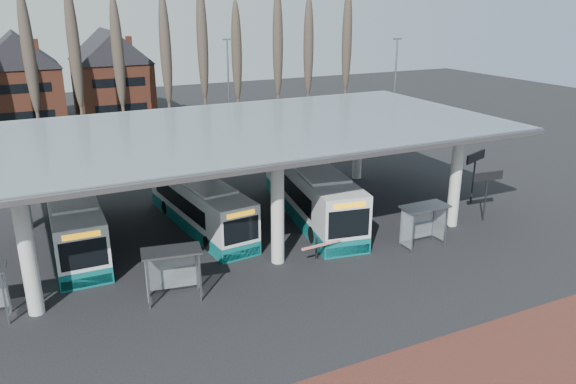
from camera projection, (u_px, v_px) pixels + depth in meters
name	position (u px, v px, depth m)	size (l,w,h in m)	color
ground	(299.00, 281.00, 28.16)	(140.00, 140.00, 0.00)	black
station_canopy	(238.00, 138.00, 33.13)	(32.00, 16.00, 6.34)	silver
poplar_row	(143.00, 51.00, 53.41)	(45.10, 1.10, 14.50)	#473D33
lamp_post_b	(229.00, 93.00, 51.04)	(0.80, 0.16, 10.17)	slate
lamp_post_c	(394.00, 92.00, 51.71)	(0.80, 0.16, 10.17)	slate
bus_0	(73.00, 218.00, 32.13)	(2.73, 11.86, 3.28)	silver
bus_1	(199.00, 204.00, 34.60)	(3.53, 11.36, 3.11)	silver
bus_2	(311.00, 192.00, 36.16)	(4.74, 12.98, 3.53)	silver
shelter_1	(172.00, 263.00, 26.03)	(2.91, 1.78, 2.53)	gray
shelter_2	(423.00, 216.00, 31.65)	(2.70, 1.36, 2.51)	gray
info_sign_0	(488.00, 180.00, 35.07)	(2.18, 0.33, 3.25)	black
info_sign_1	(475.00, 161.00, 38.02)	(2.34, 1.01, 3.66)	black
barrier	(320.00, 246.00, 29.97)	(2.44, 0.73, 1.22)	black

